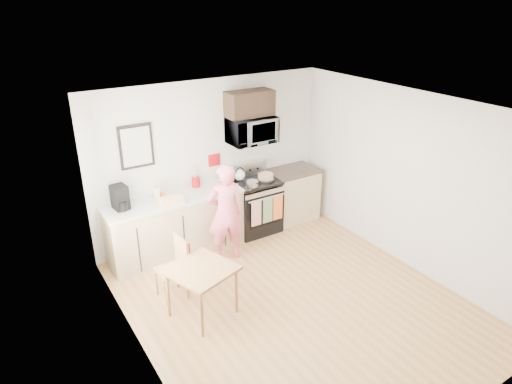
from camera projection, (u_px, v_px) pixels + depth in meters
floor at (293, 301)px, 6.10m from camera, size 4.60×4.60×0.00m
back_wall at (211, 160)px, 7.35m from camera, size 4.00×0.04×2.60m
front_wall at (463, 319)px, 3.79m from camera, size 4.00×0.04×2.60m
left_wall at (138, 262)px, 4.60m from camera, size 0.04×4.60×2.60m
right_wall at (408, 181)px, 6.55m from camera, size 0.04×4.60×2.60m
ceiling at (301, 109)px, 5.05m from camera, size 4.00×4.60×0.04m
window at (115, 209)px, 5.13m from camera, size 0.06×1.40×1.50m
cabinet_left at (176, 227)px, 7.07m from camera, size 2.10×0.60×0.90m
countertop_left at (174, 199)px, 6.88m from camera, size 2.14×0.64×0.04m
cabinet_right at (292, 195)px, 8.16m from camera, size 0.84×0.60×0.90m
countertop_right at (293, 171)px, 7.97m from camera, size 0.88×0.64×0.04m
range at (255, 207)px, 7.76m from camera, size 0.76×0.70×1.16m
microwave at (251, 130)px, 7.30m from camera, size 0.76×0.51×0.42m
upper_cabinet at (250, 104)px, 7.17m from camera, size 0.76×0.35×0.40m
wall_art at (136, 146)px, 6.57m from camera, size 0.50×0.04×0.65m
wall_trivet at (214, 160)px, 7.36m from camera, size 0.20×0.02×0.20m
person at (226, 213)px, 6.80m from camera, size 0.63×0.49×1.54m
dining_table at (201, 274)px, 5.62m from camera, size 0.80×0.80×0.69m
chair at (179, 259)px, 6.03m from camera, size 0.42×0.38×0.86m
knife_block at (225, 176)px, 7.38m from camera, size 0.10×0.14×0.22m
utensil_crock at (196, 178)px, 7.22m from camera, size 0.13×0.13×0.38m
fruit_bowl at (160, 197)px, 6.81m from camera, size 0.25×0.25×0.11m
milk_carton at (157, 194)px, 6.74m from camera, size 0.10×0.10×0.22m
coffee_maker at (120, 198)px, 6.47m from camera, size 0.23×0.31×0.35m
bread_bag at (172, 201)px, 6.65m from camera, size 0.34×0.16×0.12m
cake at (266, 177)px, 7.57m from camera, size 0.31×0.31×0.10m
kettle at (240, 175)px, 7.53m from camera, size 0.18×0.18×0.23m
pot at (253, 184)px, 7.30m from camera, size 0.19×0.32×0.09m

